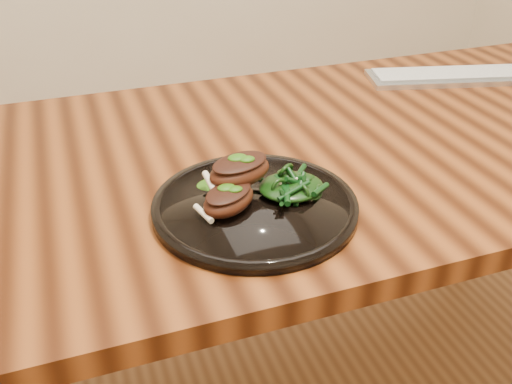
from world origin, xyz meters
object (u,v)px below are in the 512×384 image
Objects in this scene: desk at (316,179)px; greens_heap at (291,183)px; keyboard at (448,76)px; lamb_chop_front at (228,199)px; plate at (255,206)px.

greens_heap is (-0.13, -0.18, 0.12)m from desk.
greens_heap is at bearing -145.81° from keyboard.
lamb_chop_front is 0.28× the size of keyboard.
plate is 0.07m from greens_heap.
lamb_chop_front reaches higher than plate.
keyboard is at bearing 31.88° from plate.
plate is 0.75m from keyboard.
desk is 3.99× the size of keyboard.
keyboard is at bearing 30.84° from lamb_chop_front.
greens_heap is (0.06, 0.01, 0.03)m from plate.
plate is 3.06× the size of greens_heap.
desk is 15.49× the size of greens_heap.
lamb_chop_front is 0.11m from greens_heap.
lamb_chop_front is (-0.05, -0.01, 0.03)m from plate.
lamb_chop_front reaches higher than keyboard.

